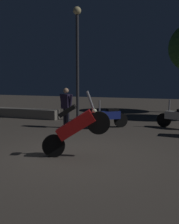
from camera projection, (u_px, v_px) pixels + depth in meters
The scene contains 7 objects.
ground_plane at pixel (73, 156), 6.50m from camera, with size 40.00×40.00×0.00m, color #4C443D.
motorcycle_red_foreground at pixel (76, 127), 6.30m from camera, with size 1.62×0.58×1.63m.
motorcycle_blue_parked_left at pixel (108, 117), 10.13m from camera, with size 1.38×1.09×1.11m.
motorcycle_white_parked_right at pixel (178, 117), 10.01m from camera, with size 1.61×0.61×1.11m.
person_rider_beside at pixel (66, 104), 10.14m from camera, with size 0.65×0.34×1.56m.
streetlamp_near at pixel (77, 49), 11.77m from camera, with size 0.36×0.36×5.10m.
planter_wall_low at pixel (22, 113), 12.87m from camera, with size 3.84×0.50×0.45m.
Camera 1 is at (2.48, -5.82, 1.92)m, focal length 41.75 mm.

